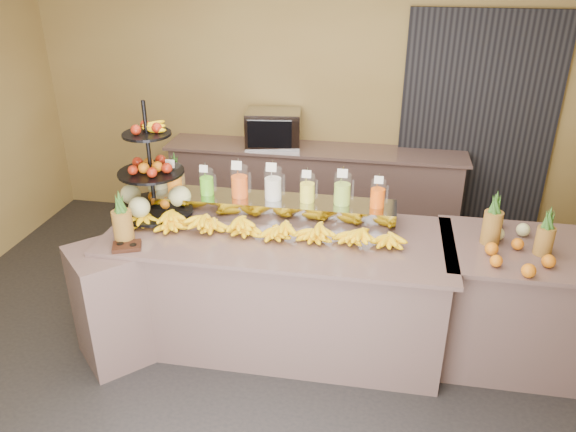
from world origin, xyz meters
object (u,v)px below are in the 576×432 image
(oven_warmer, at_px, (274,128))
(pitcher_tray, at_px, (273,208))
(condiment_caddy, at_px, (127,246))
(fruit_stand, at_px, (158,187))
(right_fruit_pile, at_px, (516,245))
(banana_heap, at_px, (262,224))

(oven_warmer, bearing_deg, pitcher_tray, -85.18)
(pitcher_tray, xyz_separation_m, oven_warmer, (-0.34, 1.67, 0.11))
(condiment_caddy, distance_m, oven_warmer, 2.41)
(fruit_stand, distance_m, condiment_caddy, 0.59)
(right_fruit_pile, bearing_deg, fruit_stand, 175.95)
(pitcher_tray, relative_size, oven_warmer, 3.33)
(fruit_stand, height_order, right_fruit_pile, fruit_stand)
(pitcher_tray, height_order, fruit_stand, fruit_stand)
(pitcher_tray, bearing_deg, oven_warmer, 101.35)
(right_fruit_pile, height_order, oven_warmer, oven_warmer)
(condiment_caddy, relative_size, oven_warmer, 0.34)
(banana_heap, height_order, oven_warmer, oven_warmer)
(pitcher_tray, height_order, oven_warmer, oven_warmer)
(pitcher_tray, relative_size, condiment_caddy, 9.71)
(banana_heap, bearing_deg, oven_warmer, 99.04)
(banana_heap, distance_m, fruit_stand, 0.88)
(oven_warmer, bearing_deg, right_fruit_pile, -50.25)
(pitcher_tray, relative_size, banana_heap, 0.89)
(fruit_stand, bearing_deg, oven_warmer, 84.91)
(condiment_caddy, bearing_deg, right_fruit_pile, 8.02)
(condiment_caddy, bearing_deg, oven_warmer, 76.45)
(pitcher_tray, height_order, condiment_caddy, pitcher_tray)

